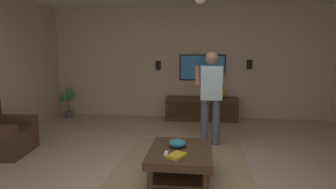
% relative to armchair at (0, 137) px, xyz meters
% --- Properties ---
extents(ground_plane, '(8.72, 8.72, 0.00)m').
position_rel_armchair_xyz_m(ground_plane, '(-0.69, -2.87, -0.28)').
color(ground_plane, tan).
extents(wall_back_tv, '(0.10, 6.96, 2.71)m').
position_rel_armchair_xyz_m(wall_back_tv, '(2.99, -2.87, 1.08)').
color(wall_back_tv, '#BCA893').
rests_on(wall_back_tv, ground).
extents(area_rug, '(2.85, 1.90, 0.01)m').
position_rel_armchair_xyz_m(area_rug, '(-0.36, -2.96, -0.27)').
color(area_rug, '#9E8460').
rests_on(area_rug, ground).
extents(armchair, '(0.88, 0.88, 0.82)m').
position_rel_armchair_xyz_m(armchair, '(0.00, 0.00, 0.00)').
color(armchair, '#472D1E').
rests_on(armchair, ground).
extents(coffee_table, '(1.00, 0.80, 0.40)m').
position_rel_armchair_xyz_m(coffee_table, '(-0.56, -2.96, 0.02)').
color(coffee_table, '#422B1C').
rests_on(coffee_table, ground).
extents(media_console, '(0.45, 1.70, 0.55)m').
position_rel_armchair_xyz_m(media_console, '(2.66, -3.22, -0.00)').
color(media_console, '#422B1C').
rests_on(media_console, ground).
extents(tv, '(0.05, 1.11, 0.62)m').
position_rel_armchair_xyz_m(tv, '(2.90, -3.22, 0.97)').
color(tv, black).
extents(person_standing, '(0.56, 0.57, 1.64)m').
position_rel_armchair_xyz_m(person_standing, '(0.85, -3.37, 0.65)').
color(person_standing, '#4C5166').
rests_on(person_standing, ground).
extents(potted_plant_short, '(0.32, 0.35, 0.76)m').
position_rel_armchair_xyz_m(potted_plant_short, '(2.47, 0.03, 0.21)').
color(potted_plant_short, '#4C4C51').
rests_on(potted_plant_short, ground).
extents(bowl, '(0.23, 0.23, 0.10)m').
position_rel_armchair_xyz_m(bowl, '(-0.47, -2.91, 0.17)').
color(bowl, teal).
rests_on(bowl, coffee_table).
extents(remote_white, '(0.15, 0.05, 0.02)m').
position_rel_armchair_xyz_m(remote_white, '(-0.76, -2.80, 0.13)').
color(remote_white, white).
rests_on(remote_white, coffee_table).
extents(book, '(0.27, 0.25, 0.04)m').
position_rel_armchair_xyz_m(book, '(-0.83, -2.94, 0.14)').
color(book, gold).
rests_on(book, coffee_table).
extents(vase_round, '(0.22, 0.22, 0.22)m').
position_rel_armchair_xyz_m(vase_round, '(2.69, -3.68, 0.38)').
color(vase_round, gold).
rests_on(vase_round, media_console).
extents(wall_speaker_left, '(0.06, 0.12, 0.22)m').
position_rel_armchair_xyz_m(wall_speaker_left, '(2.91, -4.33, 1.05)').
color(wall_speaker_left, black).
extents(wall_speaker_right, '(0.06, 0.12, 0.22)m').
position_rel_armchair_xyz_m(wall_speaker_right, '(2.91, -2.13, 1.01)').
color(wall_speaker_right, black).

